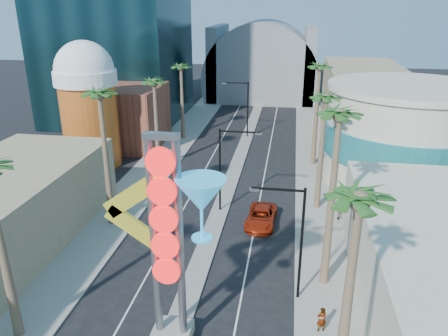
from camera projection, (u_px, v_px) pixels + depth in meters
sidewalk_west at (166, 153)px, 56.24m from camera, size 5.00×100.00×0.15m
sidewalk_east at (316, 161)px, 53.48m from camera, size 5.00×100.00×0.15m
median at (242, 150)px, 57.62m from camera, size 1.60×84.00×0.15m
brick_filler_west at (124, 116)px, 58.54m from camera, size 10.00×10.00×8.00m
filler_east at (361, 101)px, 62.76m from camera, size 10.00×20.00×10.00m
beer_mug at (88, 100)px, 49.93m from camera, size 7.00×7.00×14.50m
turquoise_building at (404, 136)px, 45.78m from camera, size 16.60×16.60×10.60m
canopy at (262, 76)px, 87.46m from camera, size 22.00×16.00×22.00m
neon_sign at (181, 231)px, 22.60m from camera, size 6.53×2.60×12.55m
streetlight_0 at (226, 162)px, 39.22m from camera, size 3.79×0.25×8.00m
streetlight_1 at (244, 104)px, 61.52m from camera, size 3.79×0.25×8.00m
streetlight_2 at (294, 234)px, 27.27m from camera, size 3.45×0.25×8.00m
palm_1 at (100, 103)px, 34.79m from camera, size 2.40×2.40×12.70m
palm_2 at (154, 88)px, 48.18m from camera, size 2.40×2.40×11.20m
palm_3 at (181, 72)px, 59.25m from camera, size 2.40×2.40×11.20m
palm_4 at (358, 215)px, 17.58m from camera, size 2.40×2.40×12.20m
palm_5 at (339, 128)px, 26.48m from camera, size 2.40×2.40×13.20m
palm_6 at (325, 106)px, 38.03m from camera, size 2.40×2.40×11.70m
palm_7 at (320, 74)px, 48.78m from camera, size 2.40×2.40×12.70m
red_pickup at (261, 217)px, 38.31m from camera, size 2.71×5.38×1.46m
pedestrian_a at (322, 319)px, 25.61m from camera, size 0.70×0.57×1.66m
pedestrian_b at (341, 210)px, 38.80m from camera, size 1.14×1.07×1.87m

